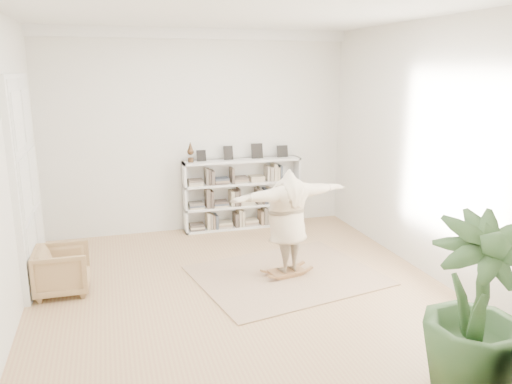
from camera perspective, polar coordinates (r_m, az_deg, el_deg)
floor at (r=6.79m, az=-1.44°, el=-11.54°), size 6.00×6.00×0.00m
room_shell at (r=9.03m, az=-6.75°, el=17.55°), size 6.00×6.00×6.00m
doors at (r=7.46m, az=-24.80°, el=0.87°), size 0.09×1.78×2.92m
bookshelf at (r=9.33m, az=-1.62°, el=-0.28°), size 2.20×0.35×1.64m
armchair at (r=7.19m, az=-21.23°, el=-8.31°), size 0.71×0.69×0.63m
rug at (r=7.33m, az=3.52°, el=-9.48°), size 2.83×2.43×0.02m
rocker_board at (r=7.31m, az=3.52°, el=-9.07°), size 0.55×0.39×0.11m
person at (r=7.04m, az=3.62°, el=-3.02°), size 1.89×0.83×1.49m
houseplant at (r=5.02m, az=23.86°, el=-11.85°), size 1.11×1.11×1.67m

